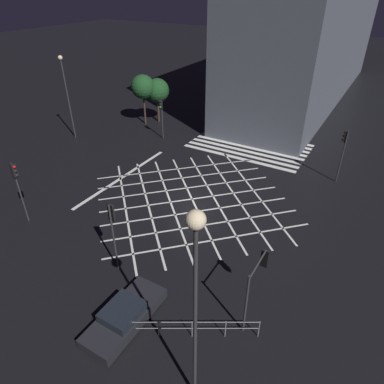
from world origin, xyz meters
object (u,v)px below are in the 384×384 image
object	(u,v)px
street_lamp_east	(66,87)
traffic_light_se_cross	(161,111)
traffic_light_sw_main	(343,146)
traffic_light_ne_main	(17,181)
waiting_car	(125,316)
street_tree_far	(143,87)
street_lamp_west	(195,274)
traffic_light_median_north	(113,224)
street_tree_near	(157,91)
traffic_light_nw_cross	(258,274)

from	to	relation	value
street_lamp_east	traffic_light_se_cross	bearing A→B (deg)	-152.25
traffic_light_sw_main	street_lamp_east	xyz separation A→B (m)	(25.54, 4.19, 2.11)
traffic_light_ne_main	waiting_car	world-z (taller)	traffic_light_ne_main
street_lamp_east	street_tree_far	xyz separation A→B (m)	(-4.00, -6.95, -1.10)
street_tree_far	waiting_car	size ratio (longest dim) A/B	1.22
street_lamp_west	waiting_car	distance (m)	7.76
waiting_car	traffic_light_ne_main	bearing A→B (deg)	74.47
traffic_light_se_cross	waiting_car	bearing A→B (deg)	30.04
traffic_light_ne_main	traffic_light_median_north	xyz separation A→B (m)	(-8.34, 0.33, -0.04)
traffic_light_sw_main	traffic_light_median_north	bearing A→B (deg)	62.26
street_lamp_west	street_tree_near	bearing A→B (deg)	-52.30
street_lamp_west	street_tree_near	distance (m)	31.51
traffic_light_se_cross	street_tree_near	world-z (taller)	street_tree_near
traffic_light_se_cross	traffic_light_nw_cross	distance (m)	22.81
street_tree_far	traffic_light_se_cross	bearing A→B (deg)	147.95
traffic_light_sw_main	traffic_light_median_north	xyz separation A→B (m)	(8.78, 16.70, -0.04)
traffic_light_median_north	waiting_car	xyz separation A→B (m)	(-2.79, 2.77, -2.56)
street_tree_near	waiting_car	xyz separation A→B (m)	(-14.62, 23.60, -3.02)
street_tree_far	waiting_car	bearing A→B (deg)	124.95
street_lamp_west	traffic_light_nw_cross	bearing A→B (deg)	-95.76
street_lamp_east	street_tree_near	world-z (taller)	street_lamp_east
traffic_light_ne_main	traffic_light_se_cross	size ratio (longest dim) A/B	1.06
traffic_light_ne_main	street_lamp_east	bearing A→B (deg)	124.63
traffic_light_median_north	street_lamp_east	xyz separation A→B (m)	(16.75, -12.51, 2.16)
waiting_car	traffic_light_median_north	bearing A→B (deg)	45.24
traffic_light_sw_main	waiting_car	distance (m)	20.53
street_lamp_west	traffic_light_sw_main	bearing A→B (deg)	-93.98
traffic_light_median_north	traffic_light_se_cross	world-z (taller)	traffic_light_median_north
traffic_light_ne_main	street_lamp_east	distance (m)	14.96
street_lamp_east	street_tree_near	size ratio (longest dim) A/B	1.65
traffic_light_sw_main	traffic_light_nw_cross	distance (m)	15.78
traffic_light_sw_main	street_tree_far	bearing A→B (deg)	-7.31
traffic_light_ne_main	street_lamp_west	distance (m)	16.64
street_tree_near	waiting_car	size ratio (longest dim) A/B	1.09
traffic_light_ne_main	street_tree_near	distance (m)	20.81
traffic_light_se_cross	street_tree_far	size ratio (longest dim) A/B	0.76
traffic_light_median_north	street_lamp_west	xyz separation A→B (m)	(-7.34, 3.98, 3.60)
traffic_light_ne_main	waiting_car	bearing A→B (deg)	-15.53
traffic_light_ne_main	traffic_light_median_north	world-z (taller)	traffic_light_ne_main
traffic_light_sw_main	traffic_light_se_cross	world-z (taller)	traffic_light_sw_main
traffic_light_ne_main	traffic_light_se_cross	distance (m)	16.51
street_lamp_east	street_lamp_west	distance (m)	29.23
traffic_light_median_north	street_tree_far	xyz separation A→B (m)	(12.75, -19.46, 1.06)
street_lamp_west	street_tree_near	world-z (taller)	street_lamp_west
street_lamp_east	waiting_car	world-z (taller)	street_lamp_east
traffic_light_se_cross	street_lamp_east	distance (m)	9.55
street_lamp_west	waiting_car	xyz separation A→B (m)	(4.55, -1.21, -6.16)
traffic_light_se_cross	waiting_car	distance (m)	22.77
traffic_light_sw_main	traffic_light_ne_main	xyz separation A→B (m)	(17.12, 16.37, -0.01)
traffic_light_median_north	traffic_light_se_cross	distance (m)	18.88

